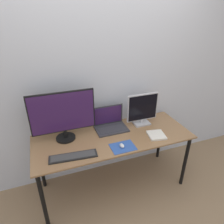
# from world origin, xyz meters

# --- Properties ---
(ground_plane) EXTENTS (12.00, 12.00, 0.00)m
(ground_plane) POSITION_xyz_m (0.00, 0.00, 0.00)
(ground_plane) COLOR #8C7051
(wall_back) EXTENTS (7.00, 0.05, 2.50)m
(wall_back) POSITION_xyz_m (0.00, 0.72, 1.25)
(wall_back) COLOR silver
(wall_back) RESTS_ON ground_plane
(desk) EXTENTS (1.73, 0.66, 0.73)m
(desk) POSITION_xyz_m (0.00, 0.33, 0.65)
(desk) COLOR olive
(desk) RESTS_ON ground_plane
(monitor_left) EXTENTS (0.66, 0.21, 0.54)m
(monitor_left) POSITION_xyz_m (-0.50, 0.47, 1.01)
(monitor_left) COLOR black
(monitor_left) RESTS_ON desk
(monitor_right) EXTENTS (0.38, 0.14, 0.39)m
(monitor_right) POSITION_xyz_m (0.42, 0.47, 0.92)
(monitor_right) COLOR #B2B2B7
(monitor_right) RESTS_ON desk
(laptop) EXTENTS (0.37, 0.25, 0.25)m
(laptop) POSITION_xyz_m (0.03, 0.52, 0.79)
(laptop) COLOR #333338
(laptop) RESTS_ON desk
(keyboard) EXTENTS (0.46, 0.16, 0.02)m
(keyboard) POSITION_xyz_m (-0.48, 0.13, 0.74)
(keyboard) COLOR black
(keyboard) RESTS_ON desk
(mousepad) EXTENTS (0.25, 0.19, 0.00)m
(mousepad) POSITION_xyz_m (0.02, 0.12, 0.73)
(mousepad) COLOR #2D519E
(mousepad) RESTS_ON desk
(mouse) EXTENTS (0.04, 0.07, 0.03)m
(mouse) POSITION_xyz_m (0.01, 0.11, 0.75)
(mouse) COLOR silver
(mouse) RESTS_ON mousepad
(book) EXTENTS (0.21, 0.21, 0.02)m
(book) POSITION_xyz_m (0.45, 0.17, 0.74)
(book) COLOR silver
(book) RESTS_ON desk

